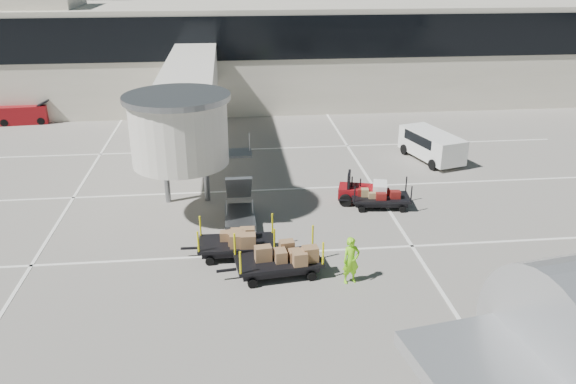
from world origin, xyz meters
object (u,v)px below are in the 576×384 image
object	(u,v)px
box_cart_far	(241,243)
minivan	(430,143)
baggage_tug	(363,192)
suitcase_cart	(380,198)
ground_worker	(351,260)
box_cart_near	(275,261)
belt_loader	(24,114)

from	to	relation	value
box_cart_far	minivan	world-z (taller)	minivan
box_cart_far	baggage_tug	bearing A→B (deg)	39.05
suitcase_cart	ground_worker	world-z (taller)	ground_worker
suitcase_cart	box_cart_near	size ratio (longest dim) A/B	0.86
suitcase_cart	belt_loader	xyz separation A→B (m)	(-22.70, 17.81, 0.20)
minivan	suitcase_cart	bearing A→B (deg)	-141.81
box_cart_far	minivan	distance (m)	16.23
suitcase_cart	box_cart_near	world-z (taller)	box_cart_near
suitcase_cart	minivan	size ratio (longest dim) A/B	0.73
suitcase_cart	belt_loader	world-z (taller)	belt_loader
ground_worker	box_cart_near	bearing A→B (deg)	149.63
suitcase_cart	box_cart_near	xyz separation A→B (m)	(-5.77, -5.89, 0.14)
baggage_tug	minivan	xyz separation A→B (m)	(5.58, 6.02, 0.47)
minivan	belt_loader	xyz separation A→B (m)	(-27.57, 11.09, -0.36)
box_cart_near	minivan	distance (m)	16.50
box_cart_near	belt_loader	distance (m)	29.13
baggage_tug	minivan	bearing A→B (deg)	62.49
baggage_tug	belt_loader	distance (m)	27.87
belt_loader	minivan	bearing A→B (deg)	-26.79
suitcase_cart	box_cart_far	bearing A→B (deg)	-143.01
box_cart_far	ground_worker	distance (m)	4.85
box_cart_far	belt_loader	world-z (taller)	belt_loader
box_cart_near	baggage_tug	bearing A→B (deg)	45.42
belt_loader	baggage_tug	bearing A→B (deg)	-42.75
box_cart_near	belt_loader	size ratio (longest dim) A/B	1.09
box_cart_near	belt_loader	xyz separation A→B (m)	(-16.93, 23.70, 0.06)
baggage_tug	box_cart_far	distance (m)	8.08
ground_worker	belt_loader	xyz separation A→B (m)	(-19.78, 24.55, -0.27)
box_cart_far	minivan	size ratio (longest dim) A/B	0.81
baggage_tug	suitcase_cart	bearing A→B (deg)	-29.40
baggage_tug	belt_loader	world-z (taller)	belt_loader
ground_worker	minivan	world-z (taller)	ground_worker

